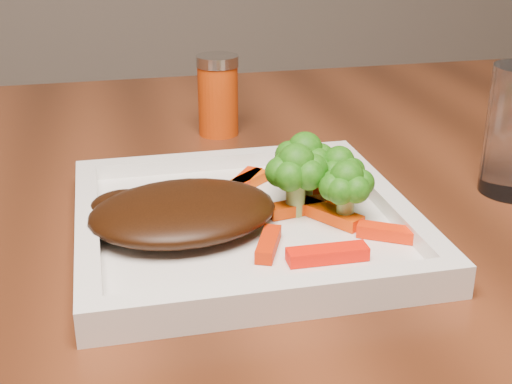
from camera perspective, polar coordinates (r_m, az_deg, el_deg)
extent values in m
cube|color=white|center=(0.59, -0.95, -2.85)|extent=(0.27, 0.27, 0.01)
ellipsoid|color=black|center=(0.57, -5.85, -1.57)|extent=(0.16, 0.14, 0.03)
cube|color=#FF1404|center=(0.53, 5.74, -4.96)|extent=(0.06, 0.02, 0.01)
cube|color=#F22703|center=(0.57, 10.74, -3.23)|extent=(0.05, 0.04, 0.01)
cube|color=red|center=(0.54, 1.00, -4.18)|extent=(0.03, 0.05, 0.01)
cube|color=#F32B03|center=(0.65, 6.92, 0.56)|extent=(0.06, 0.02, 0.01)
cube|color=red|center=(0.65, -0.99, 0.77)|extent=(0.04, 0.06, 0.01)
cube|color=#F04103|center=(0.59, 5.83, -1.75)|extent=(0.05, 0.06, 0.01)
cube|color=#D13A03|center=(0.60, 3.61, -1.19)|extent=(0.06, 0.03, 0.01)
cylinder|color=#C53E0A|center=(0.82, -3.06, 7.72)|extent=(0.06, 0.06, 0.09)
cube|color=#F64D04|center=(0.65, -0.90, 0.77)|extent=(0.05, 0.05, 0.01)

